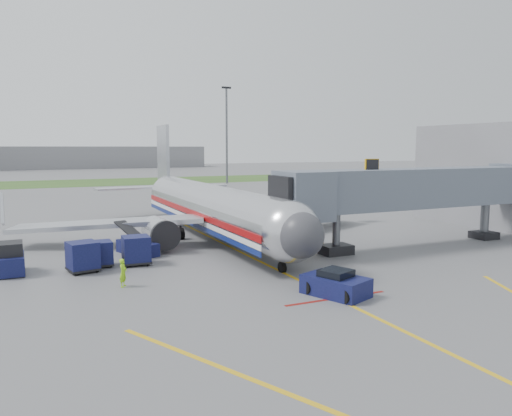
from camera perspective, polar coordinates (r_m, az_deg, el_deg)
name	(u,v)px	position (r m, az deg, el deg)	size (l,w,h in m)	color
ground	(298,280)	(29.69, 4.81, -8.18)	(400.00, 400.00, 0.00)	#565659
grass_strip	(97,182)	(116.03, -17.70, 2.81)	(300.00, 25.00, 0.01)	#2D4C1E
apron_markings	(379,319)	(23.82, 13.83, -12.20)	(21.52, 50.00, 0.01)	gold
airliner	(210,207)	(42.88, -5.24, 0.11)	(32.10, 35.67, 10.25)	silver
jet_bridge	(411,190)	(40.45, 17.34, 2.01)	(25.30, 4.00, 6.90)	slate
terminal	(509,175)	(56.38, 26.97, 3.42)	(10.00, 16.00, 10.00)	slate
light_mast_right	(227,133)	(107.35, -3.37, 8.57)	(2.00, 0.44, 20.40)	#595B60
distant_terminal	(38,158)	(194.98, -23.63, 5.28)	(120.00, 14.00, 8.00)	slate
pushback_tug	(336,284)	(26.81, 9.10, -8.63)	(3.10, 3.82, 1.38)	#0C1136
baggage_tug	(11,260)	(34.21, -26.17, -5.35)	(1.49, 2.83, 1.97)	#0C1136
baggage_cart_a	(136,250)	(34.07, -13.54, -4.70)	(1.83, 1.83, 1.90)	#0C1136
baggage_cart_b	(100,254)	(34.14, -17.41, -5.00)	(1.55, 1.55, 1.67)	#0C1136
baggage_cart_c	(83,257)	(33.03, -19.19, -5.27)	(2.07, 2.07, 1.89)	#0C1136
belt_loader	(137,247)	(37.38, -13.42, -4.33)	(2.58, 4.64, 2.19)	#0C1136
ground_power_cart	(314,240)	(39.23, 6.60, -3.65)	(1.59, 1.28, 1.11)	#D49A0C
ramp_worker	(123,273)	(28.94, -14.95, -7.16)	(0.58, 0.38, 1.59)	#8FD819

